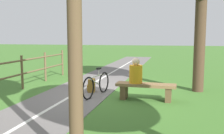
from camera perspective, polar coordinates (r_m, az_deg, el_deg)
ground_plane at (r=8.22m, az=-2.65°, el=-5.82°), size 80.00×80.00×0.00m
bench at (r=7.36m, az=7.51°, el=-4.80°), size 1.70×0.52×0.47m
person_seated at (r=7.33m, az=5.31°, el=-1.23°), size 0.39×0.39×0.73m
bicycle at (r=7.79m, az=-3.45°, el=-3.88°), size 0.38×1.68×0.85m
backpack at (r=8.34m, az=-4.59°, el=-4.16°), size 0.29×0.37×0.43m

